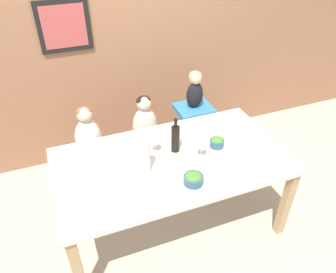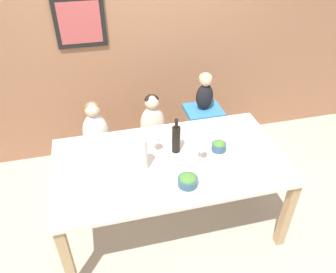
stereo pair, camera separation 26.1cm
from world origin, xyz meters
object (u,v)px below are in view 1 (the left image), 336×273
(dinner_plate_back_right, at_px, (225,127))
(dinner_plate_front_right, at_px, (242,166))
(chair_right_highchair, at_px, (193,120))
(salad_bowl_large, at_px, (194,178))
(chair_far_center, at_px, (146,147))
(salad_bowl_small, at_px, (217,142))
(paper_towel_roll, at_px, (144,156))
(person_baby_right, at_px, (195,89))
(wine_glass_far, at_px, (155,141))
(chair_far_left, at_px, (92,159))
(wine_glass_near, at_px, (202,145))
(person_child_center, at_px, (145,121))
(person_child_left, at_px, (88,132))
(dinner_plate_back_left, at_px, (103,152))
(wine_bottle, at_px, (175,138))
(dinner_plate_front_left, at_px, (101,205))

(dinner_plate_back_right, bearing_deg, dinner_plate_front_right, -103.78)
(chair_right_highchair, distance_m, salad_bowl_large, 1.16)
(chair_far_center, xyz_separation_m, salad_bowl_small, (0.42, -0.69, 0.43))
(chair_far_center, relative_size, paper_towel_roll, 1.59)
(person_baby_right, bearing_deg, chair_right_highchair, -90.00)
(salad_bowl_small, bearing_deg, wine_glass_far, 167.44)
(chair_right_highchair, bearing_deg, chair_far_left, -180.00)
(chair_far_center, distance_m, wine_glass_far, 0.77)
(wine_glass_near, distance_m, dinner_plate_back_right, 0.50)
(wine_glass_far, bearing_deg, salad_bowl_small, -12.56)
(dinner_plate_front_right, bearing_deg, person_baby_right, 87.85)
(person_baby_right, relative_size, salad_bowl_small, 3.18)
(person_baby_right, bearing_deg, person_child_center, -179.96)
(person_child_left, relative_size, dinner_plate_back_left, 2.14)
(wine_bottle, height_order, dinner_plate_back_left, wine_bottle)
(person_baby_right, xyz_separation_m, dinner_plate_front_left, (-1.17, -1.01, -0.19))
(salad_bowl_small, distance_m, dinner_plate_front_left, 1.11)
(person_child_left, bearing_deg, wine_glass_far, -50.73)
(wine_glass_near, xyz_separation_m, dinner_plate_back_right, (0.38, 0.29, -0.11))
(person_child_center, xyz_separation_m, dinner_plate_back_left, (-0.50, -0.43, 0.07))
(chair_far_left, relative_size, dinner_plate_front_right, 1.81)
(dinner_plate_back_left, height_order, dinner_plate_front_right, same)
(wine_glass_far, xyz_separation_m, dinner_plate_back_left, (-0.41, 0.15, -0.11))
(dinner_plate_back_left, bearing_deg, person_baby_right, 22.63)
(wine_glass_far, distance_m, dinner_plate_front_left, 0.70)
(paper_towel_roll, bearing_deg, chair_far_left, 112.67)
(person_child_center, relative_size, wine_glass_near, 3.10)
(chair_far_center, height_order, dinner_plate_back_right, dinner_plate_back_right)
(chair_right_highchair, height_order, person_baby_right, person_baby_right)
(chair_far_left, relative_size, dinner_plate_front_left, 1.81)
(paper_towel_roll, relative_size, dinner_plate_back_right, 1.13)
(chair_far_center, height_order, dinner_plate_front_right, dinner_plate_front_right)
(paper_towel_roll, distance_m, wine_glass_far, 0.24)
(salad_bowl_large, height_order, salad_bowl_small, same)
(paper_towel_roll, relative_size, dinner_plate_front_right, 1.13)
(person_child_left, distance_m, person_baby_right, 1.13)
(salad_bowl_small, height_order, dinner_plate_back_left, salad_bowl_small)
(dinner_plate_back_right, bearing_deg, paper_towel_roll, -161.55)
(chair_right_highchair, distance_m, wine_bottle, 0.83)
(person_child_left, bearing_deg, dinner_plate_back_right, -21.84)
(person_baby_right, relative_size, dinner_plate_back_left, 1.60)
(person_baby_right, bearing_deg, dinner_plate_front_right, -92.15)
(wine_bottle, relative_size, salad_bowl_large, 2.10)
(person_baby_right, height_order, dinner_plate_back_right, person_baby_right)
(person_child_center, xyz_separation_m, dinner_plate_front_right, (0.49, -1.00, 0.07))
(chair_right_highchair, relative_size, dinner_plate_front_left, 3.03)
(chair_far_center, xyz_separation_m, person_baby_right, (0.53, 0.00, 0.58))
(dinner_plate_back_left, bearing_deg, dinner_plate_back_right, -2.37)
(chair_far_center, bearing_deg, dinner_plate_back_left, -139.43)
(dinner_plate_front_right, bearing_deg, salad_bowl_large, -176.01)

